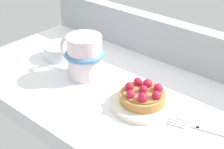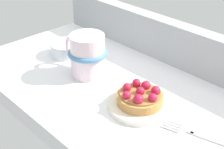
{
  "view_description": "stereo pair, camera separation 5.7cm",
  "coord_description": "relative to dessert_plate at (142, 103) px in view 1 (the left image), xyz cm",
  "views": [
    {
      "loc": [
        36.56,
        -46.04,
        38.27
      ],
      "look_at": [
        -1.43,
        -1.79,
        3.68
      ],
      "focal_mm": 52.01,
      "sensor_mm": 36.0,
      "label": 1
    },
    {
      "loc": [
        40.69,
        -42.13,
        38.27
      ],
      "look_at": [
        -1.43,
        -1.79,
        3.68
      ],
      "focal_mm": 52.01,
      "sensor_mm": 36.0,
      "label": 2
    }
  ],
  "objects": [
    {
      "name": "ground_plane",
      "position": [
        -6.98,
        2.27,
        -2.64
      ],
      "size": [
        75.5,
        39.01,
        4.2
      ],
      "primitive_type": "cube",
      "color": "white"
    },
    {
      "name": "window_rail_back",
      "position": [
        -6.98,
        19.87,
        4.55
      ],
      "size": [
        73.99,
        3.82,
        10.16
      ],
      "primitive_type": "cube",
      "color": "#9EA3A8",
      "rests_on": "ground_plane"
    },
    {
      "name": "dessert_plate",
      "position": [
        0.0,
        0.0,
        0.0
      ],
      "size": [
        12.77,
        12.77,
        1.14
      ],
      "color": "silver",
      "rests_on": "ground_plane"
    },
    {
      "name": "raspberry_tart",
      "position": [
        0.04,
        0.02,
        1.99
      ],
      "size": [
        9.12,
        9.12,
        3.62
      ],
      "color": "#B77F42",
      "rests_on": "dessert_plate"
    },
    {
      "name": "coffee_mug",
      "position": [
        -17.05,
        0.96,
        4.44
      ],
      "size": [
        12.57,
        9.04,
        9.79
      ],
      "color": "silver",
      "rests_on": "ground_plane"
    },
    {
      "name": "dessert_fork",
      "position": [
        14.49,
        1.5,
        -0.23
      ],
      "size": [
        17.15,
        6.07,
        0.6
      ],
      "color": "silver",
      "rests_on": "ground_plane"
    },
    {
      "name": "sugar_bowl",
      "position": [
        -28.14,
        3.29,
        1.29
      ],
      "size": [
        8.37,
        8.37,
        3.41
      ],
      "color": "silver",
      "rests_on": "ground_plane"
    }
  ]
}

